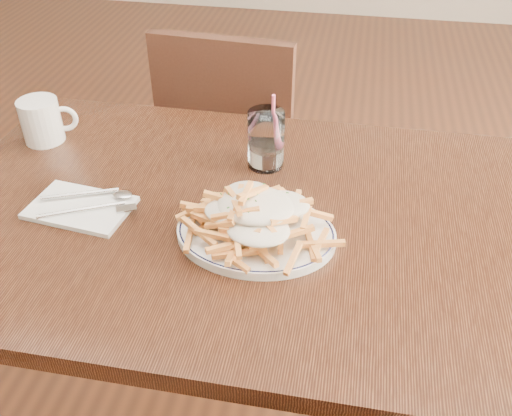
% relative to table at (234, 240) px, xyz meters
% --- Properties ---
extents(table, '(1.20, 0.80, 0.75)m').
position_rel_table_xyz_m(table, '(0.00, 0.00, 0.00)').
color(table, black).
rests_on(table, ground).
extents(chair_far, '(0.44, 0.44, 0.89)m').
position_rel_table_xyz_m(chair_far, '(-0.15, 0.66, -0.17)').
color(chair_far, black).
rests_on(chair_far, ground).
extents(fries_plate, '(0.31, 0.27, 0.02)m').
position_rel_table_xyz_m(fries_plate, '(0.06, -0.07, 0.09)').
color(fries_plate, white).
rests_on(fries_plate, table).
extents(loaded_fries, '(0.27, 0.22, 0.08)m').
position_rel_table_xyz_m(loaded_fries, '(0.06, -0.07, 0.14)').
color(loaded_fries, '#DA8F42').
rests_on(loaded_fries, fries_plate).
extents(napkin, '(0.21, 0.15, 0.01)m').
position_rel_table_xyz_m(napkin, '(-0.30, -0.05, 0.08)').
color(napkin, white).
rests_on(napkin, table).
extents(cutlery, '(0.20, 0.15, 0.01)m').
position_rel_table_xyz_m(cutlery, '(-0.30, -0.05, 0.09)').
color(cutlery, silver).
rests_on(cutlery, napkin).
extents(water_glass, '(0.08, 0.08, 0.17)m').
position_rel_table_xyz_m(water_glass, '(0.04, 0.18, 0.13)').
color(water_glass, white).
rests_on(water_glass, table).
extents(coffee_mug, '(0.13, 0.09, 0.10)m').
position_rel_table_xyz_m(coffee_mug, '(-0.49, 0.19, 0.13)').
color(coffee_mug, white).
rests_on(coffee_mug, table).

